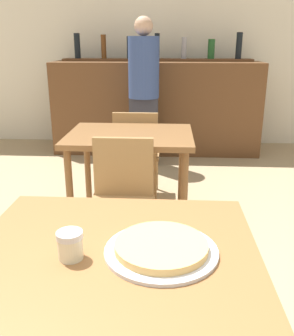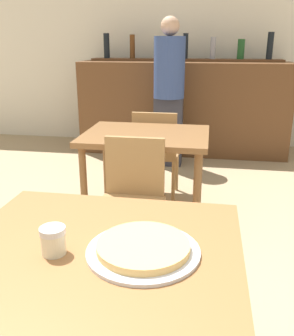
{
  "view_description": "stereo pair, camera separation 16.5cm",
  "coord_description": "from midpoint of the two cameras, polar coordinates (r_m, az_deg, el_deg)",
  "views": [
    {
      "loc": [
        0.17,
        -1.01,
        1.39
      ],
      "look_at": [
        0.08,
        0.55,
        0.86
      ],
      "focal_mm": 40.0,
      "sensor_mm": 36.0,
      "label": 1
    },
    {
      "loc": [
        0.34,
        -0.99,
        1.39
      ],
      "look_at": [
        0.08,
        0.55,
        0.86
      ],
      "focal_mm": 40.0,
      "sensor_mm": 36.0,
      "label": 2
    }
  ],
  "objects": [
    {
      "name": "person_standing",
      "position": [
        4.25,
        4.5,
        11.98
      ],
      "size": [
        0.34,
        0.34,
        1.64
      ],
      "color": "#2D2D38",
      "rests_on": "ground_plane"
    },
    {
      "name": "cheese_shaker",
      "position": [
        1.2,
        -10.25,
        -10.89
      ],
      "size": [
        0.08,
        0.08,
        0.09
      ],
      "color": "beige",
      "rests_on": "dining_table_near"
    },
    {
      "name": "pizza_tray",
      "position": [
        1.2,
        3.46,
        -12.23
      ],
      "size": [
        0.36,
        0.36,
        0.04
      ],
      "color": "silver",
      "rests_on": "dining_table_near"
    },
    {
      "name": "dining_table_far",
      "position": [
        2.77,
        1.55,
        3.28
      ],
      "size": [
        0.91,
        0.71,
        0.75
      ],
      "color": "brown",
      "rests_on": "ground_plane"
    },
    {
      "name": "bar_counter",
      "position": [
        4.86,
        6.46,
        9.04
      ],
      "size": [
        2.6,
        0.56,
        1.14
      ],
      "color": "brown",
      "rests_on": "ground_plane"
    },
    {
      "name": "chair_far_side_back",
      "position": [
        3.32,
        2.8,
        2.91
      ],
      "size": [
        0.4,
        0.4,
        0.82
      ],
      "rotation": [
        0.0,
        0.0,
        3.14
      ],
      "color": "olive",
      "rests_on": "ground_plane"
    },
    {
      "name": "bar_back_shelf",
      "position": [
        4.94,
        6.88,
        16.74
      ],
      "size": [
        2.39,
        0.24,
        0.34
      ],
      "color": "brown",
      "rests_on": "bar_counter"
    },
    {
      "name": "dining_table_near",
      "position": [
        1.26,
        -3.98,
        -16.12
      ],
      "size": [
        0.93,
        0.87,
        0.76
      ],
      "color": "brown",
      "rests_on": "ground_plane"
    },
    {
      "name": "wall_back",
      "position": [
        5.3,
        7.15,
        18.82
      ],
      "size": [
        8.0,
        0.05,
        2.8
      ],
      "color": "silver",
      "rests_on": "ground_plane"
    },
    {
      "name": "chair_far_side_front",
      "position": [
        2.33,
        -0.3,
        -4.12
      ],
      "size": [
        0.4,
        0.4,
        0.82
      ],
      "color": "olive",
      "rests_on": "ground_plane"
    }
  ]
}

